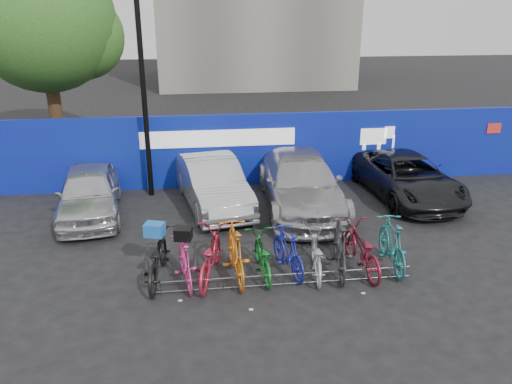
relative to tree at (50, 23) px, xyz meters
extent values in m
plane|color=black|center=(6.77, -10.06, -5.07)|extent=(100.00, 100.00, 0.00)
cube|color=navy|center=(6.77, -4.06, -3.87)|extent=(22.00, 0.15, 2.40)
cube|color=white|center=(5.77, -4.16, -3.42)|extent=(5.00, 0.02, 0.55)
cube|color=white|center=(10.97, -4.16, -3.52)|extent=(1.20, 0.02, 0.90)
cube|color=red|center=(15.27, -4.16, -3.37)|extent=(0.50, 0.02, 0.35)
cylinder|color=#382314|center=(-0.23, -0.06, -3.07)|extent=(0.50, 0.50, 4.00)
sphere|color=#29571B|center=(-0.23, -0.06, 0.13)|extent=(5.20, 5.20, 5.20)
sphere|color=#29571B|center=(0.97, 0.24, -0.47)|extent=(3.20, 3.20, 3.20)
cylinder|color=black|center=(3.57, -4.66, -2.07)|extent=(0.16, 0.16, 6.00)
cylinder|color=#595B60|center=(6.77, -10.66, -4.79)|extent=(5.60, 0.03, 0.03)
cylinder|color=#595B60|center=(6.77, -10.66, -5.02)|extent=(5.60, 0.03, 0.03)
cylinder|color=#595B60|center=(4.17, -10.66, -4.93)|extent=(0.03, 0.03, 0.28)
cylinder|color=#595B60|center=(5.47, -10.66, -4.93)|extent=(0.03, 0.03, 0.28)
cylinder|color=#595B60|center=(6.77, -10.66, -4.93)|extent=(0.03, 0.03, 0.28)
cylinder|color=#595B60|center=(8.07, -10.66, -4.93)|extent=(0.03, 0.03, 0.28)
cylinder|color=#595B60|center=(9.37, -10.66, -4.93)|extent=(0.03, 0.03, 0.28)
imported|color=silver|center=(1.98, -6.13, -4.37)|extent=(2.14, 4.29, 1.41)
imported|color=#B2B3B7|center=(5.48, -5.86, -4.34)|extent=(2.34, 4.64, 1.46)
imported|color=#A7A7AB|center=(8.06, -6.26, -4.29)|extent=(2.39, 5.45, 1.56)
imported|color=black|center=(11.51, -5.86, -4.40)|extent=(2.47, 4.91, 1.33)
imported|color=black|center=(4.09, -10.06, -4.53)|extent=(0.92, 2.11, 1.07)
imported|color=#E03D8B|center=(4.69, -10.23, -4.55)|extent=(0.75, 1.78, 1.04)
imported|color=#AF1F37|center=(5.22, -10.11, -4.53)|extent=(1.18, 2.17, 1.08)
imported|color=orange|center=(5.79, -10.14, -4.46)|extent=(0.73, 2.08, 1.23)
imported|color=#136A21|center=(6.38, -10.12, -4.60)|extent=(0.70, 1.81, 0.94)
imported|color=#1A22AE|center=(6.97, -10.06, -4.55)|extent=(0.85, 1.80, 1.04)
imported|color=#A5A9AD|center=(7.57, -10.22, -4.60)|extent=(0.86, 1.84, 0.93)
imported|color=#2B2A2D|center=(8.12, -10.18, -4.46)|extent=(0.92, 2.11, 1.23)
imported|color=maroon|center=(8.62, -10.18, -4.54)|extent=(0.87, 2.07, 1.06)
imported|color=#207877|center=(9.36, -10.13, -4.49)|extent=(0.70, 1.98, 1.17)
cube|color=blue|center=(4.09, -10.06, -3.85)|extent=(0.47, 0.41, 0.28)
cube|color=black|center=(4.69, -10.23, -3.90)|extent=(0.41, 0.38, 0.26)
camera|label=1|loc=(5.01, -19.84, 0.56)|focal=35.00mm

